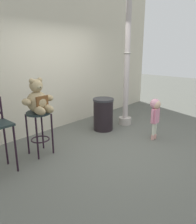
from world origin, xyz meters
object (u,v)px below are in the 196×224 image
object	(u,v)px
child_walking	(155,110)
teddy_bear	(38,100)
bar_stool_with_teddy	(39,124)
lamppost	(127,76)
trash_bin	(103,114)

from	to	relation	value
child_walking	teddy_bear	bearing A→B (deg)	-6.00
bar_stool_with_teddy	lamppost	distance (m)	2.54
trash_bin	child_walking	bearing A→B (deg)	-75.84
teddy_bear	trash_bin	size ratio (longest dim) A/B	0.78
bar_stool_with_teddy	lamppost	world-z (taller)	lamppost
bar_stool_with_teddy	teddy_bear	xyz separation A→B (m)	(-0.00, -0.03, 0.45)
bar_stool_with_teddy	child_walking	size ratio (longest dim) A/B	0.91
teddy_bear	lamppost	distance (m)	2.45
teddy_bear	child_walking	bearing A→B (deg)	-29.98
teddy_bear	child_walking	xyz separation A→B (m)	(2.05, -1.18, -0.39)
lamppost	trash_bin	bearing A→B (deg)	167.49
child_walking	lamppost	xyz separation A→B (m)	(0.39, 1.04, 0.61)
child_walking	lamppost	size ratio (longest dim) A/B	0.29
child_walking	trash_bin	world-z (taller)	child_walking
trash_bin	lamppost	distance (m)	1.12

